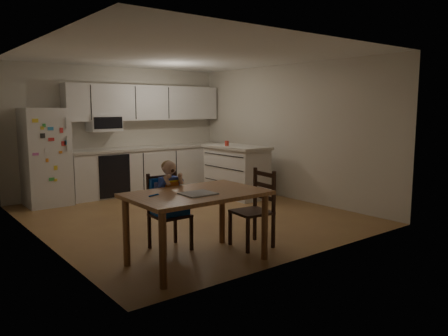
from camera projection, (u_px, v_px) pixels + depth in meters
The scene contains 10 objects.
room at pixel (171, 135), 7.19m from camera, with size 4.52×5.01×2.51m.
refrigerator at pixel (46, 157), 7.61m from camera, with size 0.72×0.70×1.70m, color silver.
kitchen_run at pixel (148, 148), 8.93m from camera, with size 3.37×0.62×2.15m.
kitchen_island at pixel (236, 171), 8.40m from camera, with size 0.70×1.33×0.98m.
red_cup at pixel (227, 143), 8.30m from camera, with size 0.08×0.08×0.10m, color red.
dining_table at pixel (197, 202), 4.76m from camera, with size 1.48×0.95×0.79m.
napkin at pixel (198, 194), 4.63m from camera, with size 0.34×0.29×0.01m, color #A9A9AE.
toddler_spoon at pixel (153, 195), 4.54m from camera, with size 0.02×0.02×0.12m, color #0B45B0.
chair_booster at pixel (168, 196), 5.25m from camera, with size 0.41×0.41×1.08m.
chair_side at pixel (258, 203), 5.39m from camera, with size 0.46×0.46×0.95m.
Camera 1 is at (-3.75, -5.73, 1.71)m, focal length 35.00 mm.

